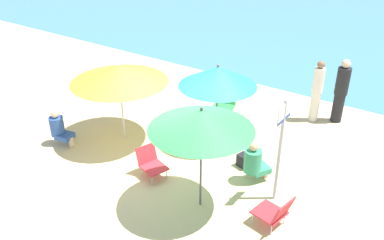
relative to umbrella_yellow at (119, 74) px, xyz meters
The scene contains 14 objects.
ground_plane 2.27m from the umbrella_yellow, 10.08° to the right, with size 40.00×40.00×0.00m, color #D3BC8C.
sea_water 12.96m from the umbrella_yellow, 83.08° to the left, with size 40.00×16.00×0.01m, color teal.
umbrella_yellow is the anchor object (origin of this frame).
umbrella_teal 2.18m from the umbrella_yellow, 32.96° to the left, with size 1.76×1.76×1.89m.
umbrella_green 3.00m from the umbrella_yellow, 19.27° to the right, with size 1.82×1.82×2.03m.
beach_chair_a 3.06m from the umbrella_yellow, 61.84° to the left, with size 0.69×0.72×0.63m.
beach_chair_b 2.13m from the umbrella_yellow, 27.98° to the right, with size 0.69×0.60×0.61m.
beach_chair_c 4.46m from the umbrella_yellow, 10.27° to the right, with size 0.67×0.58×0.65m.
person_a 3.51m from the umbrella_yellow, ahead, with size 0.51×0.57×0.91m.
person_b 1.89m from the umbrella_yellow, 134.50° to the right, with size 0.55×0.39×0.89m.
person_c 4.89m from the umbrella_yellow, 45.60° to the left, with size 0.27×0.27×1.61m.
person_d 5.44m from the umbrella_yellow, 43.94° to the left, with size 0.32×0.32×1.66m.
warning_sign 3.90m from the umbrella_yellow, ahead, with size 0.06×0.50×2.06m.
beach_bag 3.32m from the umbrella_yellow, 10.97° to the left, with size 0.28×0.21×0.28m, color black.
Camera 1 is at (4.50, -5.63, 4.93)m, focal length 37.72 mm.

